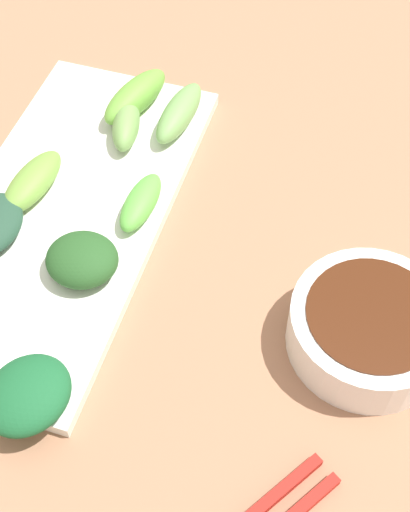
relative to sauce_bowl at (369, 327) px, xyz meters
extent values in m
cube|color=#A47254|center=(0.15, -0.03, -0.03)|extent=(2.10, 2.10, 0.02)
cylinder|color=white|center=(0.00, 0.00, 0.00)|extent=(0.12, 0.12, 0.04)
cylinder|color=#482210|center=(0.00, 0.00, 0.01)|extent=(0.10, 0.10, 0.03)
cube|color=white|center=(0.28, -0.04, -0.02)|extent=(0.17, 0.37, 0.01)
ellipsoid|color=#5FBB45|center=(0.21, -0.07, 0.00)|extent=(0.03, 0.07, 0.02)
ellipsoid|color=#1A5E31|center=(0.22, 0.13, 0.00)|extent=(0.08, 0.08, 0.03)
ellipsoid|color=#6BAE3D|center=(0.26, -0.19, 0.00)|extent=(0.06, 0.09, 0.03)
ellipsoid|color=#73A441|center=(0.31, -0.06, 0.00)|extent=(0.04, 0.08, 0.02)
ellipsoid|color=#73A959|center=(0.21, -0.18, 0.00)|extent=(0.04, 0.09, 0.03)
ellipsoid|color=#73A453|center=(0.26, -0.15, 0.00)|extent=(0.04, 0.07, 0.03)
ellipsoid|color=#265524|center=(0.23, 0.01, 0.00)|extent=(0.06, 0.06, 0.03)
camera|label=1|loc=(0.03, 0.31, 0.48)|focal=50.98mm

